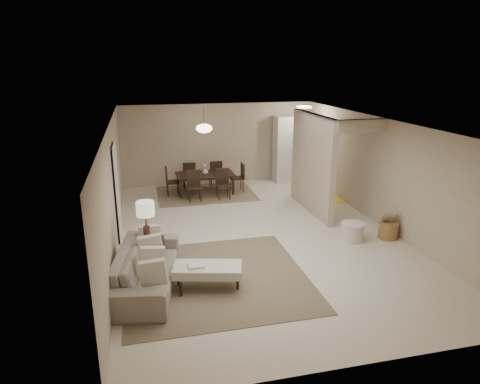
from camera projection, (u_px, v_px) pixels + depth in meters
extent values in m
plane|color=beige|center=(256.00, 234.00, 9.61)|extent=(9.00, 9.00, 0.00)
plane|color=white|center=(258.00, 123.00, 8.88)|extent=(9.00, 9.00, 0.00)
plane|color=tan|center=(219.00, 144.00, 13.44)|extent=(6.00, 0.00, 6.00)
plane|color=tan|center=(113.00, 190.00, 8.58)|extent=(0.00, 9.00, 9.00)
plane|color=tan|center=(381.00, 173.00, 9.91)|extent=(0.00, 9.00, 9.00)
cube|color=tan|center=(312.00, 164.00, 10.81)|extent=(0.15, 2.50, 2.50)
cube|color=black|center=(117.00, 192.00, 9.22)|extent=(0.04, 0.90, 2.04)
cube|color=silver|center=(293.00, 149.00, 13.69)|extent=(1.20, 0.55, 2.10)
cylinder|color=white|center=(304.00, 107.00, 12.38)|extent=(0.44, 0.44, 0.05)
cube|color=brown|center=(216.00, 278.00, 7.66)|extent=(3.20, 3.20, 0.01)
imported|color=gray|center=(146.00, 268.00, 7.29)|extent=(2.48, 1.31, 0.69)
cube|color=beige|center=(208.00, 270.00, 7.24)|extent=(1.24, 0.79, 0.15)
cylinder|color=black|center=(181.00, 289.00, 7.02)|extent=(0.05, 0.05, 0.26)
cylinder|color=black|center=(238.00, 283.00, 7.23)|extent=(0.05, 0.05, 0.26)
cylinder|color=black|center=(179.00, 278.00, 7.37)|extent=(0.05, 0.05, 0.26)
cylinder|color=black|center=(233.00, 272.00, 7.59)|extent=(0.05, 0.05, 0.26)
cube|color=black|center=(149.00, 257.00, 7.80)|extent=(0.63, 0.63, 0.60)
cylinder|color=#4E3321|center=(147.00, 234.00, 7.67)|extent=(0.12, 0.12, 0.30)
cylinder|color=#4E3321|center=(146.00, 219.00, 7.59)|extent=(0.03, 0.03, 0.26)
cylinder|color=beige|center=(145.00, 209.00, 7.53)|extent=(0.32, 0.32, 0.26)
cylinder|color=beige|center=(352.00, 232.00, 9.22)|extent=(0.50, 0.50, 0.39)
cylinder|color=brown|center=(388.00, 231.00, 9.35)|extent=(0.47, 0.47, 0.35)
cube|color=brown|center=(206.00, 193.00, 12.60)|extent=(2.80, 2.10, 0.01)
imported|color=black|center=(205.00, 184.00, 12.51)|extent=(1.68, 0.94, 0.59)
imported|color=white|center=(205.00, 171.00, 12.40)|extent=(0.21, 0.21, 0.17)
cube|color=yellow|center=(330.00, 200.00, 11.96)|extent=(0.98, 0.63, 0.01)
cylinder|color=#4E3321|center=(204.00, 117.00, 11.95)|extent=(0.02, 0.02, 0.50)
ellipsoid|color=#FFEAC6|center=(204.00, 128.00, 12.04)|extent=(0.46, 0.46, 0.25)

